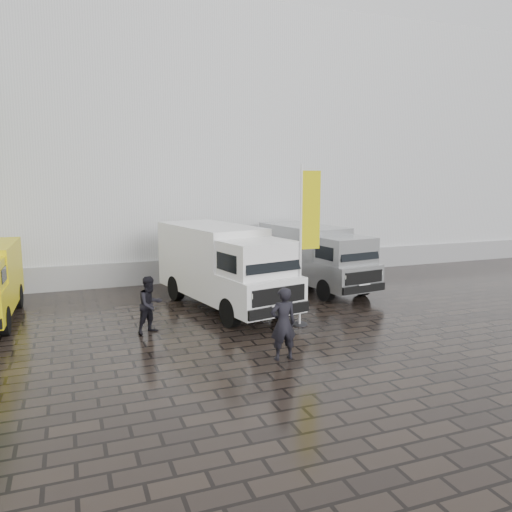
{
  "coord_description": "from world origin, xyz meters",
  "views": [
    {
      "loc": [
        -6.01,
        -13.01,
        4.49
      ],
      "look_at": [
        -0.24,
        2.2,
        1.92
      ],
      "focal_mm": 35.0,
      "sensor_mm": 36.0,
      "label": 1
    }
  ],
  "objects_px": {
    "flagpole": "(306,237)",
    "wheelie_bin": "(331,262)",
    "van_white": "(224,268)",
    "person_front": "(283,324)",
    "van_silver": "(315,258)",
    "person_tent": "(150,305)"
  },
  "relations": [
    {
      "from": "flagpole",
      "to": "person_tent",
      "type": "bearing_deg",
      "value": 169.68
    },
    {
      "from": "wheelie_bin",
      "to": "person_front",
      "type": "bearing_deg",
      "value": -114.78
    },
    {
      "from": "wheelie_bin",
      "to": "person_tent",
      "type": "height_order",
      "value": "person_tent"
    },
    {
      "from": "person_tent",
      "to": "wheelie_bin",
      "type": "bearing_deg",
      "value": 5.19
    },
    {
      "from": "van_silver",
      "to": "person_front",
      "type": "bearing_deg",
      "value": -131.37
    },
    {
      "from": "flagpole",
      "to": "person_tent",
      "type": "relative_size",
      "value": 2.92
    },
    {
      "from": "van_white",
      "to": "flagpole",
      "type": "bearing_deg",
      "value": -69.5
    },
    {
      "from": "flagpole",
      "to": "person_tent",
      "type": "height_order",
      "value": "flagpole"
    },
    {
      "from": "van_white",
      "to": "person_front",
      "type": "distance_m",
      "value": 5.29
    },
    {
      "from": "wheelie_bin",
      "to": "person_front",
      "type": "height_order",
      "value": "person_front"
    },
    {
      "from": "van_white",
      "to": "person_front",
      "type": "bearing_deg",
      "value": -103.1
    },
    {
      "from": "person_front",
      "to": "person_tent",
      "type": "bearing_deg",
      "value": -48.94
    },
    {
      "from": "person_front",
      "to": "person_tent",
      "type": "relative_size",
      "value": 1.1
    },
    {
      "from": "wheelie_bin",
      "to": "flagpole",
      "type": "bearing_deg",
      "value": -114.26
    },
    {
      "from": "flagpole",
      "to": "wheelie_bin",
      "type": "bearing_deg",
      "value": 55.58
    },
    {
      "from": "van_white",
      "to": "person_front",
      "type": "xyz_separation_m",
      "value": [
        -0.11,
        -5.26,
        -0.48
      ]
    },
    {
      "from": "van_white",
      "to": "van_silver",
      "type": "relative_size",
      "value": 1.11
    },
    {
      "from": "person_front",
      "to": "person_tent",
      "type": "distance_m",
      "value": 4.32
    },
    {
      "from": "person_front",
      "to": "flagpole",
      "type": "bearing_deg",
      "value": -124.51
    },
    {
      "from": "flagpole",
      "to": "wheelie_bin",
      "type": "relative_size",
      "value": 4.88
    },
    {
      "from": "flagpole",
      "to": "person_front",
      "type": "bearing_deg",
      "value": -126.39
    },
    {
      "from": "person_front",
      "to": "person_tent",
      "type": "xyz_separation_m",
      "value": [
        -2.73,
        3.35,
        -0.08
      ]
    }
  ]
}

